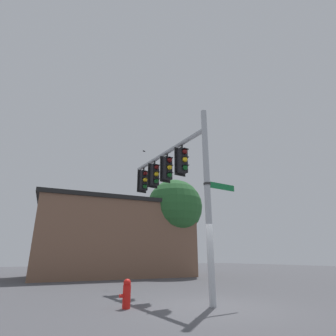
{
  "coord_description": "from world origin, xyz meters",
  "views": [
    {
      "loc": [
        6.18,
        6.67,
        1.48
      ],
      "look_at": [
        -0.1,
        -2.61,
        5.25
      ],
      "focal_mm": 28.11,
      "sensor_mm": 36.0,
      "label": 1
    }
  ],
  "objects": [
    {
      "name": "ground_plane",
      "position": [
        0.0,
        0.0,
        0.0
      ],
      "size": [
        80.0,
        80.0,
        0.0
      ],
      "primitive_type": "plane",
      "color": "#4C4C51"
    },
    {
      "name": "signal_pole",
      "position": [
        0.0,
        0.0,
        3.42
      ],
      "size": [
        0.22,
        0.22,
        6.83
      ],
      "primitive_type": "cylinder",
      "color": "#ADB2B7",
      "rests_on": "ground"
    },
    {
      "name": "mast_arm",
      "position": [
        -0.11,
        -2.84,
        6.05
      ],
      "size": [
        0.41,
        5.68,
        0.2
      ],
      "primitive_type": "cylinder",
      "rotation": [
        0.0,
        1.57,
        4.67
      ],
      "color": "#ADB2B7"
    },
    {
      "name": "traffic_light_nearest_pole",
      "position": [
        -0.06,
        -1.47,
        5.25
      ],
      "size": [
        0.54,
        0.49,
        1.31
      ],
      "color": "black"
    },
    {
      "name": "traffic_light_mid_inner",
      "position": [
        -0.1,
        -2.66,
        5.25
      ],
      "size": [
        0.54,
        0.49,
        1.31
      ],
      "color": "black"
    },
    {
      "name": "traffic_light_mid_outer",
      "position": [
        -0.15,
        -3.85,
        5.25
      ],
      "size": [
        0.54,
        0.49,
        1.31
      ],
      "color": "black"
    },
    {
      "name": "traffic_light_arm_end",
      "position": [
        -0.19,
        -5.03,
        5.25
      ],
      "size": [
        0.54,
        0.49,
        1.31
      ],
      "color": "black"
    },
    {
      "name": "street_name_sign",
      "position": [
        -0.44,
        0.02,
        3.9
      ],
      "size": [
        1.44,
        0.26,
        0.22
      ],
      "color": "#147238"
    },
    {
      "name": "bird_flying",
      "position": [
        -1.56,
        -7.61,
        8.09
      ],
      "size": [
        0.26,
        0.19,
        0.07
      ],
      "color": "black"
    },
    {
      "name": "storefront_building",
      "position": [
        -2.45,
        -13.78,
        2.86
      ],
      "size": [
        12.97,
        9.21,
        5.7
      ],
      "color": "brown",
      "rests_on": "ground"
    },
    {
      "name": "tree_by_storefront",
      "position": [
        -6.51,
        -11.11,
        5.36
      ],
      "size": [
        4.58,
        4.58,
        7.67
      ],
      "color": "#4C3823",
      "rests_on": "ground"
    },
    {
      "name": "fire_hydrant",
      "position": [
        2.34,
        -1.23,
        0.42
      ],
      "size": [
        0.35,
        0.24,
        0.82
      ],
      "color": "red",
      "rests_on": "ground"
    }
  ]
}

